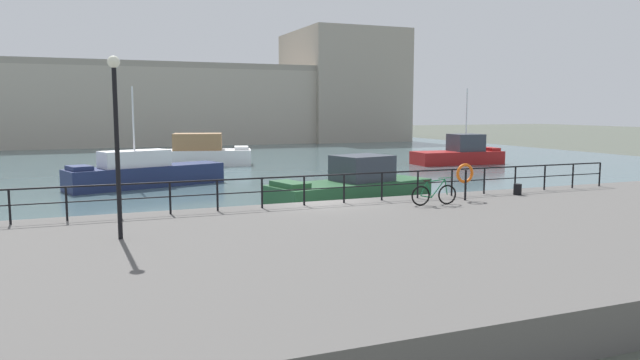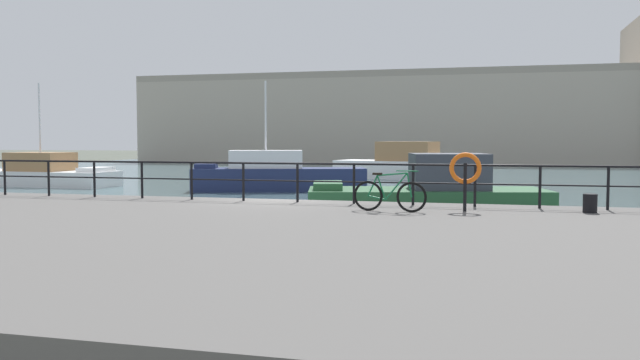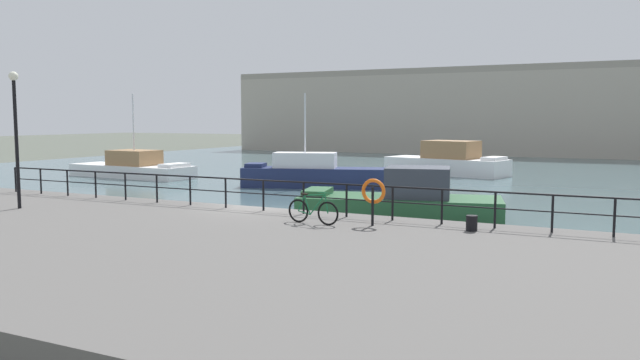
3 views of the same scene
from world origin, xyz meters
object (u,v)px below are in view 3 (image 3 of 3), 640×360
Objects in this scene: mooring_bollard at (472,223)px; quay_lamp_post at (16,122)px; moored_white_yacht at (448,162)px; moored_blue_motorboat at (402,202)px; moored_cabin_cruiser at (313,174)px; life_ring_stand at (373,193)px; parked_bicycle at (313,211)px; harbor_building at (582,107)px; moored_red_daysailer at (133,167)px.

quay_lamp_post reaches higher than mooring_bollard.
quay_lamp_post is (-15.34, -2.59, 2.82)m from mooring_bollard.
moored_blue_motorboat is at bearing -66.20° from moored_white_yacht.
moored_cabin_cruiser reaches higher than moored_blue_motorboat.
life_ring_stand is (1.44, -6.93, 1.19)m from moored_blue_motorboat.
parked_bicycle is 1.27× the size of life_ring_stand.
moored_cabin_cruiser reaches higher than moored_white_yacht.
moored_cabin_cruiser is at bearing 122.26° from parked_bicycle.
moored_red_daysailer is (-26.35, -43.01, -4.69)m from harbor_building.
quay_lamp_post reaches higher than moored_white_yacht.
harbor_building is 48.16× the size of life_ring_stand.
mooring_bollard is (12.95, -15.70, 0.35)m from moored_cabin_cruiser.
moored_red_daysailer is 22.13m from quay_lamp_post.
parked_bicycle is at bearing -69.29° from moored_white_yacht.
quay_lamp_post is (-7.44, -30.21, 3.04)m from moored_white_yacht.
moored_blue_motorboat is at bearing 115.35° from moored_cabin_cruiser.
life_ring_stand is at bearing -30.68° from moored_red_daysailer.
life_ring_stand is (24.34, -16.20, 1.23)m from moored_red_daysailer.
quay_lamp_post is (-14.52, -61.42, -1.39)m from harbor_building.
moored_cabin_cruiser reaches higher than parked_bicycle.
moored_blue_motorboat is 0.91× the size of moored_white_yacht.
parked_bicycle is 4.02× the size of mooring_bollard.
parked_bicycle is at bearing -168.25° from mooring_bollard.
harbor_building is at bearing 91.91° from parked_bicycle.
moored_red_daysailer is at bearing 149.79° from mooring_bollard.
moored_white_yacht reaches higher than life_ring_stand.
moored_cabin_cruiser is 20.52× the size of mooring_bollard.
moored_blue_motorboat is (-3.44, -52.28, -4.65)m from harbor_building.
moored_blue_motorboat is 0.95× the size of moored_cabin_cruiser.
life_ring_stand reaches higher than moored_blue_motorboat.
quay_lamp_post is at bearing -103.30° from harbor_building.
moored_red_daysailer is at bearing -35.83° from moored_blue_motorboat.
quay_lamp_post is (-12.51, -2.22, 2.07)m from life_ring_stand.
moored_white_yacht is (-3.63, 21.07, 0.22)m from moored_blue_motorboat.
parked_bicycle is at bearing -161.74° from life_ring_stand.
moored_red_daysailer is (-19.28, -11.80, -0.26)m from moored_white_yacht.
parked_bicycle is at bearing 98.64° from moored_cabin_cruiser.
harbor_building is 32.31m from moored_white_yacht.
moored_cabin_cruiser is (-8.68, 9.15, 0.08)m from moored_blue_motorboat.
quay_lamp_post is at bearing 64.42° from moored_cabin_cruiser.
moored_red_daysailer is at bearing 122.73° from quay_lamp_post.
quay_lamp_post is at bearing -165.84° from parked_bicycle.
quay_lamp_post is at bearing -170.40° from mooring_bollard.
moored_cabin_cruiser is 14.22m from moored_red_daysailer.
parked_bicycle reaches higher than mooring_bollard.
moored_white_yacht is 5.31× the size of parked_bicycle.
moored_cabin_cruiser is 20.35m from mooring_bollard.
harbor_building reaches higher than quay_lamp_post.
mooring_bollard is (7.89, -27.62, 0.22)m from moored_white_yacht.
mooring_bollard is at bearing 111.37° from moored_cabin_cruiser.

